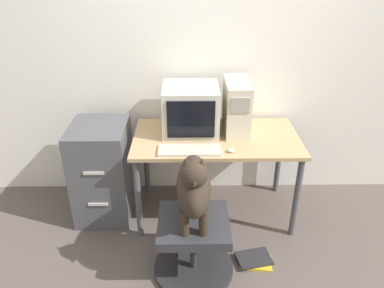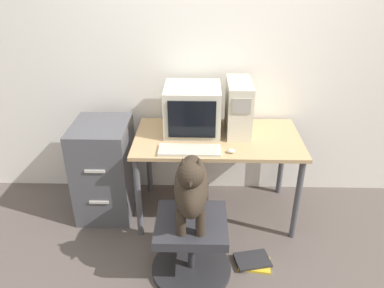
{
  "view_description": "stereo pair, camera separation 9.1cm",
  "coord_description": "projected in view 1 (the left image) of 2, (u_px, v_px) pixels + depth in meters",
  "views": [
    {
      "loc": [
        -0.23,
        -2.4,
        2.14
      ],
      "look_at": [
        -0.2,
        0.08,
        0.85
      ],
      "focal_mm": 35.0,
      "sensor_mm": 36.0,
      "label": 1
    },
    {
      "loc": [
        -0.14,
        -2.4,
        2.14
      ],
      "look_at": [
        -0.2,
        0.08,
        0.85
      ],
      "focal_mm": 35.0,
      "sensor_mm": 36.0,
      "label": 2
    }
  ],
  "objects": [
    {
      "name": "filing_cabinet",
      "position": [
        103.0,
        171.0,
        3.24
      ],
      "size": [
        0.46,
        0.55,
        0.86
      ],
      "color": "#4C4C51",
      "rests_on": "ground_plane"
    },
    {
      "name": "ground_plane",
      "position": [
        217.0,
        238.0,
        3.12
      ],
      "size": [
        12.0,
        12.0,
        0.0
      ],
      "primitive_type": "plane",
      "color": "#564C47"
    },
    {
      "name": "book_stack_floor",
      "position": [
        255.0,
        260.0,
        2.87
      ],
      "size": [
        0.29,
        0.24,
        0.04
      ],
      "color": "gold",
      "rests_on": "ground_plane"
    },
    {
      "name": "desk",
      "position": [
        216.0,
        146.0,
        3.14
      ],
      "size": [
        1.37,
        0.74,
        0.76
      ],
      "color": "tan",
      "rests_on": "ground_plane"
    },
    {
      "name": "dog",
      "position": [
        194.0,
        185.0,
        2.44
      ],
      "size": [
        0.23,
        0.55,
        0.57
      ],
      "color": "#33281E",
      "rests_on": "office_chair"
    },
    {
      "name": "keyboard",
      "position": [
        190.0,
        150.0,
        2.85
      ],
      "size": [
        0.47,
        0.18,
        0.03
      ],
      "color": "beige",
      "rests_on": "desk"
    },
    {
      "name": "pc_tower",
      "position": [
        236.0,
        106.0,
        3.1
      ],
      "size": [
        0.19,
        0.44,
        0.43
      ],
      "color": "beige",
      "rests_on": "desk"
    },
    {
      "name": "computer_mouse",
      "position": [
        231.0,
        150.0,
        2.85
      ],
      "size": [
        0.06,
        0.05,
        0.03
      ],
      "color": "beige",
      "rests_on": "desk"
    },
    {
      "name": "crt_monitor",
      "position": [
        191.0,
        109.0,
        3.1
      ],
      "size": [
        0.46,
        0.44,
        0.39
      ],
      "color": "beige",
      "rests_on": "desk"
    },
    {
      "name": "wall_back",
      "position": [
        215.0,
        58.0,
        3.23
      ],
      "size": [
        8.0,
        0.05,
        2.6
      ],
      "color": "white",
      "rests_on": "ground_plane"
    },
    {
      "name": "office_chair",
      "position": [
        194.0,
        245.0,
        2.7
      ],
      "size": [
        0.59,
        0.59,
        0.47
      ],
      "color": "#262628",
      "rests_on": "ground_plane"
    }
  ]
}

